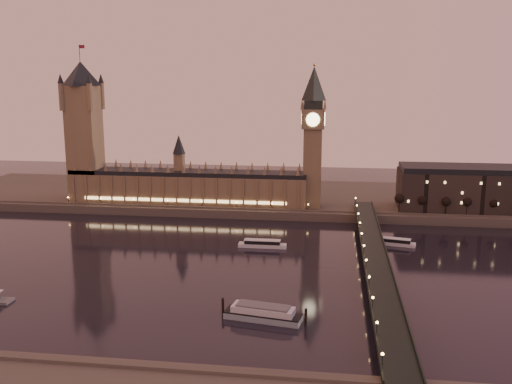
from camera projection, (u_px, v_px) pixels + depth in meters
ground at (204, 264)px, 313.04m from camera, size 700.00×700.00×0.00m
far_embankment at (284, 198)px, 468.70m from camera, size 560.00×130.00×6.00m
palace_of_westminster at (187, 183)px, 431.46m from camera, size 180.00×26.62×52.00m
victoria_tower at (84, 123)px, 433.18m from camera, size 31.68×31.68×118.00m
big_ben at (313, 129)px, 410.64m from camera, size 17.68×17.68×104.00m
westminster_bridge at (374, 261)px, 299.88m from camera, size 13.20×260.00×15.30m
city_block at (509, 188)px, 410.07m from camera, size 155.00×45.00×34.00m
bare_tree_0 at (401, 201)px, 400.48m from camera, size 5.81×5.81×11.82m
bare_tree_1 at (424, 202)px, 398.45m from camera, size 5.81×5.81×11.82m
bare_tree_2 at (447, 202)px, 396.42m from camera, size 5.81×5.81×11.82m
bare_tree_3 at (470, 203)px, 394.39m from camera, size 5.81×5.81×11.82m
bare_tree_4 at (493, 204)px, 392.35m from camera, size 5.81×5.81×11.82m
cruise_boat_a at (262, 244)px, 342.94m from camera, size 28.85×6.31×4.61m
cruise_boat_b at (395, 242)px, 346.93m from camera, size 24.37×10.73×4.37m
moored_barge at (263, 313)px, 240.60m from camera, size 37.32×14.66×6.94m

